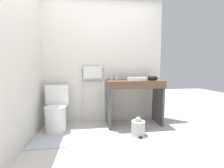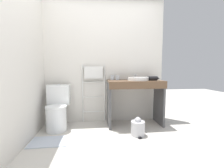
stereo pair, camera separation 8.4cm
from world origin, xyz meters
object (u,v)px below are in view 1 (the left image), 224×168
object	(u,v)px
toilet	(56,110)
sink_basin	(138,79)
cup_near_wall	(112,77)
hair_dryer	(152,78)
towel_radiator	(93,80)
trash_bin	(138,127)
cup_near_edge	(117,78)

from	to	relation	value
toilet	sink_basin	world-z (taller)	sink_basin
sink_basin	cup_near_wall	bearing A→B (deg)	153.41
hair_dryer	towel_radiator	bearing A→B (deg)	164.05
hair_dryer	trash_bin	bearing A→B (deg)	-135.12
cup_near_edge	cup_near_wall	bearing A→B (deg)	157.79
toilet	towel_radiator	size ratio (longest dim) A/B	0.68
sink_basin	towel_radiator	bearing A→B (deg)	162.64
sink_basin	cup_near_edge	world-z (taller)	cup_near_edge
cup_near_wall	cup_near_edge	xyz separation A→B (m)	(0.10, -0.04, -0.00)
sink_basin	hair_dryer	xyz separation A→B (m)	(0.28, -0.06, 0.01)
trash_bin	cup_near_wall	bearing A→B (deg)	116.04
cup_near_edge	sink_basin	bearing A→B (deg)	-27.70
cup_near_edge	hair_dryer	size ratio (longest dim) A/B	0.46
towel_radiator	sink_basin	bearing A→B (deg)	-17.36
hair_dryer	trash_bin	size ratio (longest dim) A/B	0.66
towel_radiator	trash_bin	world-z (taller)	towel_radiator
toilet	cup_near_edge	distance (m)	1.30
cup_near_edge	trash_bin	size ratio (longest dim) A/B	0.30
sink_basin	cup_near_wall	distance (m)	0.53
sink_basin	cup_near_wall	xyz separation A→B (m)	(-0.47, 0.24, 0.01)
cup_near_wall	sink_basin	bearing A→B (deg)	-26.59
toilet	towel_radiator	bearing A→B (deg)	23.89
cup_near_edge	hair_dryer	distance (m)	0.70
towel_radiator	trash_bin	bearing A→B (deg)	-45.23
towel_radiator	trash_bin	distance (m)	1.27
towel_radiator	sink_basin	xyz separation A→B (m)	(0.85, -0.27, 0.04)
trash_bin	towel_radiator	bearing A→B (deg)	134.77
towel_radiator	cup_near_edge	xyz separation A→B (m)	(0.48, -0.07, 0.06)
trash_bin	toilet	bearing A→B (deg)	162.61
hair_dryer	trash_bin	xyz separation A→B (m)	(-0.41, -0.41, -0.79)
toilet	trash_bin	xyz separation A→B (m)	(1.39, -0.43, -0.22)
toilet	cup_near_wall	size ratio (longest dim) A/B	8.29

